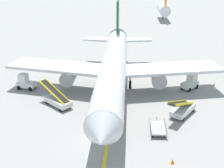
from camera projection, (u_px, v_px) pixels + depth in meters
name	position (u px, v px, depth m)	size (l,w,h in m)	color
ground_plane	(98.00, 142.00, 29.34)	(300.00, 300.00, 0.00)	gray
taxi_line_yellow	(110.00, 118.00, 33.93)	(0.30, 80.00, 0.01)	yellow
airliner	(113.00, 67.00, 39.44)	(28.61, 35.22, 10.10)	silver
baggage_tug_near_wing	(190.00, 82.00, 41.27)	(2.62, 2.61, 2.10)	silver
baggage_tug_by_cargo_door	(25.00, 82.00, 41.26)	(2.62, 1.79, 2.10)	silver
belt_loader_forward_hold	(57.00, 100.00, 36.50)	(4.56, 4.27, 2.59)	silver
belt_loader_aft_hold	(183.00, 109.00, 34.29)	(3.84, 4.84, 2.59)	silver
baggage_cart_loaded	(158.00, 128.00, 31.01)	(1.61, 3.77, 0.94)	#A5A5A8
ground_crew_marshaller	(97.00, 113.00, 33.07)	(0.36, 0.24, 1.70)	#26262D
safety_cone_nose_left	(173.00, 161.00, 26.24)	(0.36, 0.36, 0.44)	orange
safety_cone_nose_right	(214.00, 85.00, 42.39)	(0.36, 0.36, 0.44)	orange
safety_cone_wingtip_left	(112.00, 88.00, 41.26)	(0.36, 0.36, 0.44)	orange
distant_aircraft_far_left	(164.00, 9.00, 88.16)	(3.00, 10.10, 8.80)	silver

